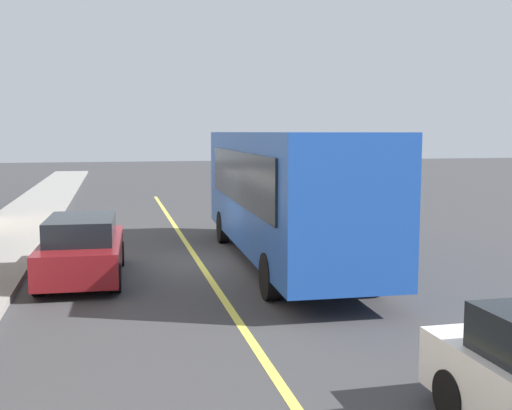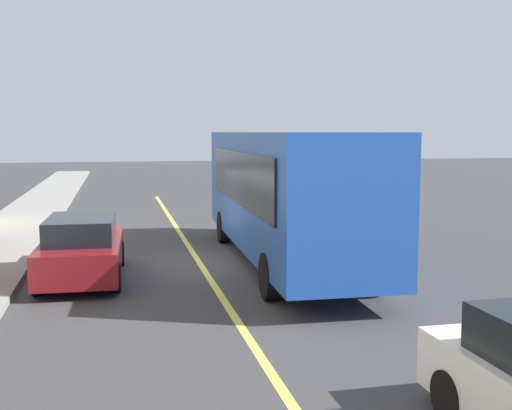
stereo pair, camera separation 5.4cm
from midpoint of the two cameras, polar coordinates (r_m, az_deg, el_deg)
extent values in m
plane|color=#38383A|center=(17.23, -5.01, -5.19)|extent=(120.00, 120.00, 0.00)
cube|color=#D8D14C|center=(17.23, -5.01, -5.18)|extent=(36.00, 0.16, 0.01)
cube|color=#1E4CAD|center=(16.79, 2.60, 1.42)|extent=(11.07, 2.82, 3.00)
cube|color=black|center=(22.09, -0.69, 3.60)|extent=(0.18, 2.10, 1.80)
cube|color=black|center=(16.22, -1.52, 2.52)|extent=(8.80, 0.31, 1.32)
cube|color=black|center=(16.82, 7.06, 2.61)|extent=(8.80, 0.31, 1.32)
cube|color=#0CF259|center=(22.13, -0.72, 5.91)|extent=(0.13, 1.90, 0.36)
cube|color=#2D2D33|center=(22.33, -0.73, -0.52)|extent=(0.23, 2.40, 0.40)
cylinder|color=black|center=(20.20, -2.87, -1.99)|extent=(1.01, 0.33, 1.00)
cylinder|color=black|center=(20.63, 3.36, -1.81)|extent=(1.01, 0.33, 1.00)
cylinder|color=black|center=(13.38, 1.36, -6.41)|extent=(1.01, 0.33, 1.00)
cylinder|color=black|center=(14.03, 10.47, -5.92)|extent=(1.01, 0.33, 1.00)
cylinder|color=black|center=(8.39, 17.27, -16.06)|extent=(0.64, 0.23, 0.64)
cube|color=maroon|center=(15.74, -15.21, -4.32)|extent=(4.37, 1.97, 0.75)
cube|color=black|center=(15.49, -15.33, -2.06)|extent=(2.47, 1.60, 0.55)
cylinder|color=black|center=(17.27, -17.50, -4.37)|extent=(0.65, 0.24, 0.64)
cylinder|color=black|center=(17.14, -12.04, -4.29)|extent=(0.65, 0.24, 0.64)
cylinder|color=black|center=(14.52, -18.90, -6.47)|extent=(0.65, 0.24, 0.64)
cylinder|color=black|center=(14.36, -12.38, -6.40)|extent=(0.65, 0.24, 0.64)
camera|label=1|loc=(0.03, -89.91, 0.01)|focal=44.58mm
camera|label=2|loc=(0.03, 90.09, -0.01)|focal=44.58mm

